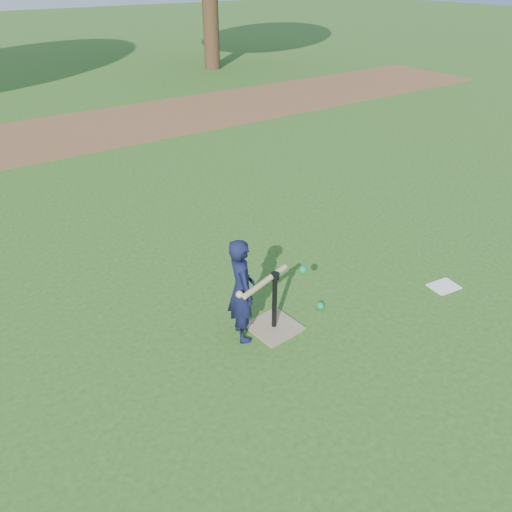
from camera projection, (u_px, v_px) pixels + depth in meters
ground at (265, 336)px, 4.66m from camera, size 80.00×80.00×0.00m
dirt_strip at (46, 137)px, 9.96m from camera, size 24.00×3.00×0.01m
child at (242, 290)px, 4.41m from camera, size 0.34×0.42×1.01m
wiffle_ball_ground at (320, 306)px, 5.00m from camera, size 0.08×0.08×0.08m
clipboard at (444, 286)px, 5.36m from camera, size 0.33×0.27×0.01m
batting_tee at (274, 318)px, 4.71m from camera, size 0.47×0.47×0.61m
swing_action at (271, 280)px, 4.39m from camera, size 0.73×0.23×0.10m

